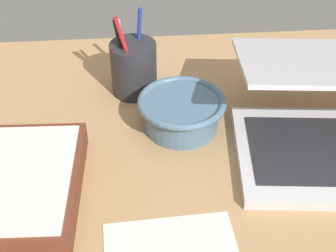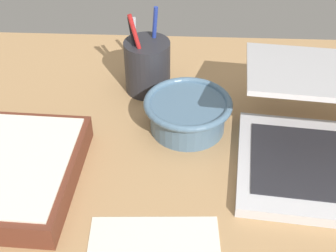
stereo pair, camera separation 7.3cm
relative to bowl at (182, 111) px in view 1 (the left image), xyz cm
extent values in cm
cube|color=tan|center=(-4.78, -15.79, -4.38)|extent=(140.00, 100.00, 2.00)
cylinder|color=slate|center=(0.00, 0.00, -0.65)|extent=(13.19, 13.19, 5.46)
torus|color=slate|center=(0.00, 0.00, 2.08)|extent=(15.52, 15.52, 1.24)
cylinder|color=#28282D|center=(-8.01, 12.07, 1.81)|extent=(8.84, 8.84, 10.40)
cylinder|color=black|center=(-9.89, 10.53, 4.97)|extent=(3.00, 3.49, 14.55)
cylinder|color=#233899|center=(-6.92, 14.25, 5.45)|extent=(2.06, 1.43, 15.70)
cylinder|color=#B21E1E|center=(-8.89, 9.81, 5.60)|extent=(4.59, 2.30, 15.69)
cylinder|color=#B7B7BC|center=(-10.44, 12.23, 4.58)|extent=(0.92, 2.65, 13.92)
cube|color=silver|center=(-26.13, -14.71, 0.91)|extent=(17.25, 23.05, 0.30)
camera|label=1|loc=(-7.73, -65.12, 49.76)|focal=50.00mm
camera|label=2|loc=(-0.40, -65.25, 49.76)|focal=50.00mm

